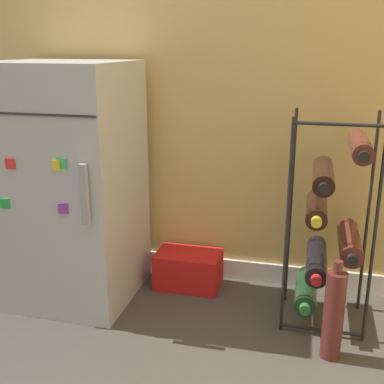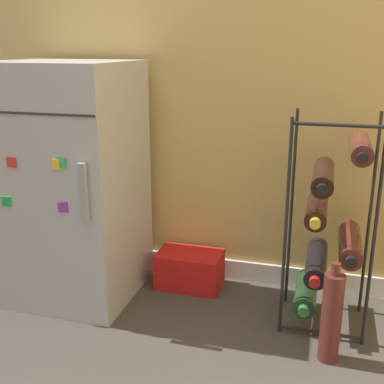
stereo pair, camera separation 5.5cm
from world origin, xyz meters
name	(u,v)px [view 1 (the left image)]	position (x,y,z in m)	size (l,w,h in m)	color
ground_plane	(172,354)	(0.00, 0.00, 0.00)	(14.00, 14.00, 0.00)	#423D38
mini_fridge	(68,184)	(-0.51, 0.32, 0.47)	(0.50, 0.49, 0.93)	#B7BABF
wine_rack	(328,225)	(0.48, 0.34, 0.38)	(0.29, 0.33, 0.77)	black
soda_box	(188,269)	(-0.07, 0.48, 0.08)	(0.27, 0.17, 0.15)	red
loose_bottle_floor	(334,315)	(0.51, 0.12, 0.16)	(0.07, 0.07, 0.35)	#56231E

